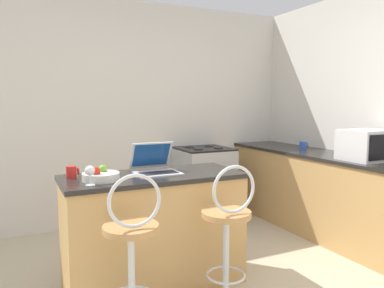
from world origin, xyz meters
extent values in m
cube|color=silver|center=(0.00, 2.40, 1.30)|extent=(12.00, 0.06, 2.60)
cube|color=tan|center=(-0.41, 0.73, 0.42)|extent=(1.34, 0.56, 0.85)
cube|color=black|center=(-0.41, 0.73, 0.87)|extent=(1.37, 0.59, 0.03)
cube|color=tan|center=(1.66, 0.94, 0.42)|extent=(0.60, 2.87, 0.85)
cube|color=black|center=(1.66, 0.94, 0.87)|extent=(0.63, 2.90, 0.03)
cylinder|color=silver|center=(-0.74, 0.21, 0.33)|extent=(0.04, 0.04, 0.65)
cylinder|color=#B7844C|center=(-0.74, 0.21, 0.67)|extent=(0.34, 0.34, 0.04)
torus|color=silver|center=(-0.74, 0.12, 0.86)|extent=(0.32, 0.02, 0.32)
cylinder|color=silver|center=(-0.07, 0.21, 0.33)|extent=(0.04, 0.04, 0.65)
torus|color=silver|center=(-0.07, 0.21, 0.23)|extent=(0.28, 0.28, 0.02)
cylinder|color=#B7844C|center=(-0.07, 0.21, 0.67)|extent=(0.34, 0.34, 0.04)
torus|color=silver|center=(-0.07, 0.12, 0.86)|extent=(0.32, 0.02, 0.32)
cube|color=silver|center=(-0.37, 0.74, 0.89)|extent=(0.33, 0.26, 0.01)
cube|color=black|center=(-0.37, 0.72, 0.89)|extent=(0.28, 0.14, 0.00)
cube|color=silver|center=(-0.37, 0.88, 1.01)|extent=(0.33, 0.13, 0.22)
cube|color=#19478C|center=(-0.37, 0.88, 1.01)|extent=(0.29, 0.10, 0.18)
cube|color=silver|center=(1.65, 0.52, 1.03)|extent=(0.45, 0.37, 0.29)
cube|color=black|center=(1.61, 0.33, 1.03)|extent=(0.31, 0.01, 0.23)
cube|color=#9EA3A8|center=(0.71, 2.05, 0.43)|extent=(0.61, 0.60, 0.86)
cube|color=black|center=(0.71, 1.75, 0.40)|extent=(0.52, 0.01, 0.39)
cube|color=black|center=(0.71, 2.05, 0.87)|extent=(0.61, 0.60, 0.02)
cylinder|color=black|center=(0.58, 1.93, 0.89)|extent=(0.11, 0.11, 0.01)
cylinder|color=black|center=(0.85, 1.93, 0.89)|extent=(0.11, 0.11, 0.01)
cylinder|color=black|center=(0.58, 2.17, 0.89)|extent=(0.11, 0.11, 0.01)
cylinder|color=black|center=(0.85, 2.17, 0.89)|extent=(0.11, 0.11, 0.01)
cylinder|color=silver|center=(-0.91, 0.55, 0.89)|extent=(0.06, 0.06, 0.00)
cylinder|color=silver|center=(-0.91, 0.55, 0.92)|extent=(0.01, 0.01, 0.07)
sphere|color=silver|center=(-0.91, 0.55, 0.98)|extent=(0.07, 0.07, 0.07)
cylinder|color=#2D51AD|center=(1.67, 1.40, 0.93)|extent=(0.08, 0.08, 0.10)
torus|color=#2D51AD|center=(1.72, 1.40, 0.94)|extent=(0.01, 0.06, 0.06)
cylinder|color=silver|center=(-0.82, 0.67, 0.91)|extent=(0.26, 0.26, 0.05)
sphere|color=red|center=(-0.86, 0.64, 0.96)|extent=(0.06, 0.06, 0.06)
sphere|color=orange|center=(-0.87, 0.68, 0.95)|extent=(0.06, 0.06, 0.06)
sphere|color=#66B233|center=(-0.79, 0.72, 0.96)|extent=(0.06, 0.06, 0.06)
cylinder|color=red|center=(-0.99, 0.86, 0.93)|extent=(0.07, 0.07, 0.09)
torus|color=red|center=(-0.94, 0.86, 0.93)|extent=(0.01, 0.06, 0.06)
camera|label=1|loc=(-1.36, -1.92, 1.42)|focal=35.00mm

